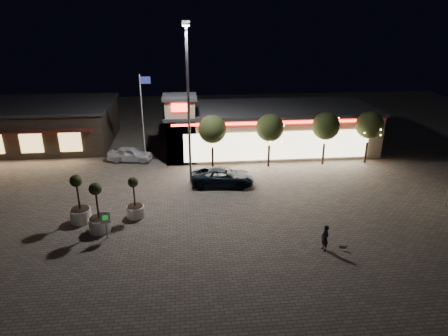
{
  "coord_description": "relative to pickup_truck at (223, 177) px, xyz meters",
  "views": [
    {
      "loc": [
        1.64,
        -21.85,
        12.78
      ],
      "look_at": [
        4.49,
        6.0,
        1.93
      ],
      "focal_mm": 32.0,
      "sensor_mm": 36.0,
      "label": 1
    }
  ],
  "objects": [
    {
      "name": "flagpole",
      "position": [
        -6.45,
        5.73,
        4.05
      ],
      "size": [
        0.95,
        0.1,
        8.0
      ],
      "color": "white",
      "rests_on": "ground"
    },
    {
      "name": "ground",
      "position": [
        -4.54,
        -7.27,
        -0.7
      ],
      "size": [
        90.0,
        90.0,
        0.0
      ],
      "primitive_type": "plane",
      "color": "#6B6257",
      "rests_on": "ground"
    },
    {
      "name": "floodlight_pole",
      "position": [
        -2.54,
        0.73,
        6.32
      ],
      "size": [
        0.6,
        0.4,
        12.38
      ],
      "color": "gray",
      "rests_on": "ground"
    },
    {
      "name": "string_tree_d",
      "position": [
        13.46,
        3.73,
        2.86
      ],
      "size": [
        2.42,
        2.42,
        4.79
      ],
      "color": "#332319",
      "rests_on": "ground"
    },
    {
      "name": "retail_building",
      "position": [
        4.96,
        8.55,
        1.51
      ],
      "size": [
        20.4,
        8.4,
        6.1
      ],
      "color": "tan",
      "rests_on": "ground"
    },
    {
      "name": "string_tree_b",
      "position": [
        4.46,
        3.73,
        2.86
      ],
      "size": [
        2.42,
        2.42,
        4.79
      ],
      "color": "#332319",
      "rests_on": "ground"
    },
    {
      "name": "planter_right",
      "position": [
        -6.37,
        -4.76,
        0.19
      ],
      "size": [
        1.17,
        1.17,
        2.88
      ],
      "color": "silver",
      "rests_on": "ground"
    },
    {
      "name": "planter_mid",
      "position": [
        -8.41,
        -6.42,
        0.32
      ],
      "size": [
        1.34,
        1.34,
        3.28
      ],
      "color": "silver",
      "rests_on": "ground"
    },
    {
      "name": "valet_sign",
      "position": [
        -7.82,
        -7.36,
        0.56
      ],
      "size": [
        0.6,
        0.11,
        1.8
      ],
      "color": "gray",
      "rests_on": "ground"
    },
    {
      "name": "restaurant_building",
      "position": [
        -18.54,
        12.71,
        1.46
      ],
      "size": [
        16.4,
        11.0,
        4.3
      ],
      "color": "#382D23",
      "rests_on": "ground"
    },
    {
      "name": "pickup_truck",
      "position": [
        0.0,
        0.0,
        0.0
      ],
      "size": [
        5.25,
        2.89,
        1.39
      ],
      "primitive_type": "imported",
      "rotation": [
        0.0,
        0.0,
        1.45
      ],
      "color": "black",
      "rests_on": "ground"
    },
    {
      "name": "pedestrian",
      "position": [
        4.88,
        -9.97,
        0.09
      ],
      "size": [
        0.5,
        0.64,
        1.57
      ],
      "primitive_type": "imported",
      "rotation": [
        0.0,
        0.0,
        -1.34
      ],
      "color": "black",
      "rests_on": "ground"
    },
    {
      "name": "planter_left",
      "position": [
        -9.86,
        -5.05,
        0.33
      ],
      "size": [
        1.35,
        1.35,
        3.31
      ],
      "color": "silver",
      "rests_on": "ground"
    },
    {
      "name": "white_sedan",
      "position": [
        -7.98,
        6.33,
        -0.01
      ],
      "size": [
        4.22,
        2.18,
        1.37
      ],
      "primitive_type": "imported",
      "rotation": [
        0.0,
        0.0,
        1.43
      ],
      "color": "silver",
      "rests_on": "ground"
    },
    {
      "name": "string_tree_c",
      "position": [
        9.46,
        3.73,
        2.86
      ],
      "size": [
        2.42,
        2.42,
        4.79
      ],
      "color": "#332319",
      "rests_on": "ground"
    },
    {
      "name": "string_tree_a",
      "position": [
        -0.54,
        3.73,
        2.86
      ],
      "size": [
        2.42,
        2.42,
        4.79
      ],
      "color": "#332319",
      "rests_on": "ground"
    },
    {
      "name": "dog",
      "position": [
        5.99,
        -10.13,
        -0.46
      ],
      "size": [
        0.44,
        0.29,
        0.24
      ],
      "color": "#59514C",
      "rests_on": "ground"
    }
  ]
}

